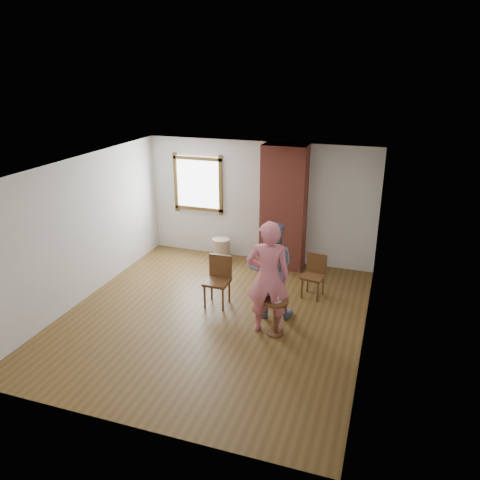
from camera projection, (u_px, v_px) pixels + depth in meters
name	position (u px, v px, depth m)	size (l,w,h in m)	color
ground	(214.00, 316.00, 8.05)	(5.50, 5.50, 0.00)	brown
room_shell	(221.00, 206.00, 7.97)	(5.04, 5.52, 2.62)	silver
brick_chimney	(284.00, 208.00, 9.64)	(0.90, 0.50, 2.60)	#AF4D3E
stoneware_crock	(221.00, 249.00, 10.32)	(0.38, 0.38, 0.49)	#C3AB8D
dark_pot	(215.00, 256.00, 10.42)	(0.15, 0.15, 0.15)	black
dining_chair_left	(218.00, 278.00, 8.33)	(0.42, 0.42, 0.90)	brown
dining_chair_right	(314.00, 273.00, 8.65)	(0.43, 0.43, 0.81)	brown
side_table	(276.00, 312.00, 7.40)	(0.40, 0.40, 0.60)	brown
cake_plate	(276.00, 300.00, 7.33)	(0.18, 0.18, 0.01)	white
cake_slice	(277.00, 299.00, 7.31)	(0.08, 0.07, 0.06)	white
man	(271.00, 269.00, 7.85)	(0.82, 0.64, 1.69)	#151D3B
person_pink	(268.00, 278.00, 7.32)	(0.68, 0.45, 1.88)	#E27182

